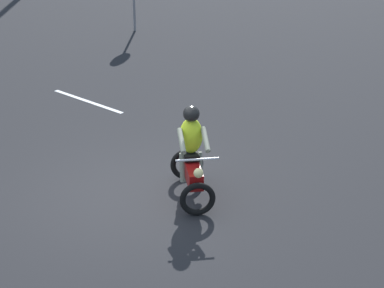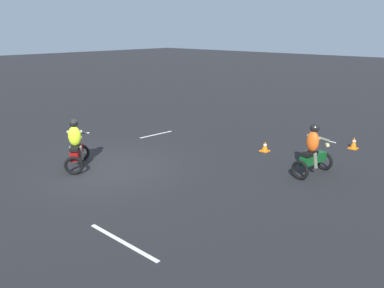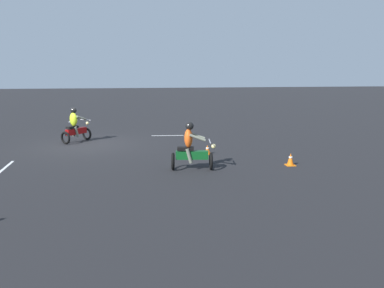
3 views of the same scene
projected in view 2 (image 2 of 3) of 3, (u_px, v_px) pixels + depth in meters
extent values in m
plane|color=black|center=(108.00, 168.00, 12.26)|extent=(120.00, 120.00, 0.00)
torus|color=black|center=(81.00, 152.00, 12.85)|extent=(0.52, 0.47, 0.60)
torus|color=black|center=(74.00, 166.00, 11.61)|extent=(0.52, 0.47, 0.60)
cube|color=maroon|center=(77.00, 152.00, 12.17)|extent=(0.90, 0.99, 0.28)
cube|color=black|center=(75.00, 148.00, 11.89)|extent=(0.56, 0.59, 0.10)
cylinder|color=silver|center=(79.00, 133.00, 12.60)|extent=(0.56, 0.48, 0.04)
sphere|color=#F2E08C|center=(80.00, 137.00, 12.77)|extent=(0.23, 0.23, 0.16)
ellipsoid|color=#CCEA26|center=(75.00, 136.00, 11.88)|extent=(0.49, 0.47, 0.64)
cylinder|color=slate|center=(82.00, 132.00, 12.18)|extent=(0.42, 0.47, 0.27)
cylinder|color=slate|center=(70.00, 132.00, 12.13)|extent=(0.42, 0.47, 0.27)
cylinder|color=slate|center=(81.00, 153.00, 12.09)|extent=(0.25, 0.26, 0.51)
cylinder|color=slate|center=(72.00, 153.00, 12.06)|extent=(0.25, 0.26, 0.51)
sphere|color=black|center=(74.00, 123.00, 11.80)|extent=(0.39, 0.39, 0.28)
torus|color=black|center=(324.00, 161.00, 12.02)|extent=(0.18, 0.61, 0.60)
torus|color=black|center=(300.00, 170.00, 11.24)|extent=(0.18, 0.61, 0.60)
cube|color=#0F4C1E|center=(313.00, 159.00, 11.56)|extent=(1.12, 0.39, 0.28)
cube|color=black|center=(310.00, 153.00, 11.37)|extent=(0.59, 0.34, 0.10)
cylinder|color=silver|center=(326.00, 140.00, 11.79)|extent=(0.13, 0.70, 0.04)
sphere|color=#F2E08C|center=(327.00, 145.00, 11.92)|extent=(0.18, 0.18, 0.16)
ellipsoid|color=#EA5919|center=(313.00, 141.00, 11.32)|extent=(0.33, 0.44, 0.64)
cylinder|color=slate|center=(324.00, 140.00, 11.34)|extent=(0.55, 0.17, 0.27)
cylinder|color=slate|center=(313.00, 137.00, 11.64)|extent=(0.55, 0.17, 0.27)
cylinder|color=slate|center=(315.00, 161.00, 11.40)|extent=(0.26, 0.15, 0.51)
cylinder|color=slate|center=(307.00, 158.00, 11.61)|extent=(0.26, 0.15, 0.51)
sphere|color=black|center=(315.00, 128.00, 11.22)|extent=(0.32, 0.32, 0.28)
cube|color=orange|center=(353.00, 148.00, 14.25)|extent=(0.32, 0.32, 0.03)
cone|color=orange|center=(354.00, 143.00, 14.18)|extent=(0.24, 0.24, 0.43)
cylinder|color=white|center=(354.00, 141.00, 14.16)|extent=(0.13, 0.13, 0.05)
cube|color=orange|center=(265.00, 151.00, 13.94)|extent=(0.32, 0.32, 0.03)
cone|color=orange|center=(265.00, 146.00, 13.89)|extent=(0.24, 0.24, 0.34)
cylinder|color=white|center=(265.00, 145.00, 13.87)|extent=(0.13, 0.13, 0.05)
cube|color=silver|center=(123.00, 242.00, 7.98)|extent=(0.16, 2.20, 0.01)
cube|color=silver|center=(156.00, 134.00, 16.17)|extent=(1.68, 0.25, 0.01)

